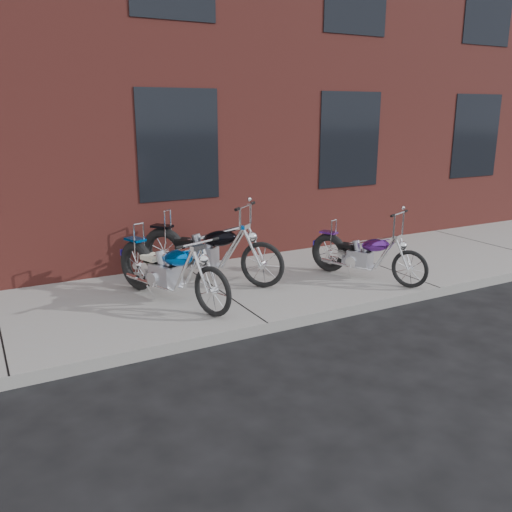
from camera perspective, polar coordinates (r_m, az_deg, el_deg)
ground at (r=6.94m, az=1.25°, el=-8.22°), size 120.00×120.00×0.00m
sidewalk at (r=8.16m, az=-3.94°, el=-4.06°), size 22.00×3.00×0.15m
building_brick at (r=13.97m, az=-16.05°, el=19.64°), size 22.00×10.00×8.00m
chopper_purple at (r=8.74m, az=11.35°, el=-0.03°), size 0.89×1.89×1.13m
chopper_blue at (r=7.63m, az=-9.11°, el=-1.68°), size 0.92×2.24×1.02m
chopper_third at (r=8.49m, az=-5.11°, el=0.31°), size 1.65×1.97×1.25m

